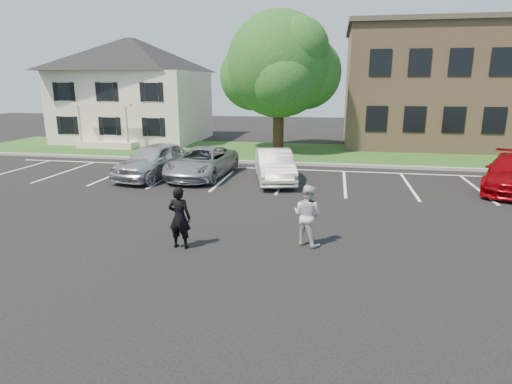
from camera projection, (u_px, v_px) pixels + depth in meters
ground_plane at (250, 243)px, 12.24m from camera, size 90.00×90.00×0.00m
curb at (292, 164)px, 23.64m from camera, size 40.00×0.30×0.15m
grass_strip at (298, 153)px, 27.46m from camera, size 44.00×8.00×0.08m
stall_lines at (315, 178)px, 20.51m from camera, size 34.00×5.36×0.01m
house at (134, 90)px, 32.58m from camera, size 10.30×9.22×7.60m
office_building at (509, 86)px, 29.67m from camera, size 22.40×10.40×8.30m
tree at (281, 67)px, 27.02m from camera, size 7.80×7.20×8.80m
man_black_suit at (180, 218)px, 11.69m from camera, size 0.66×0.46×1.74m
man_white_shirt at (307, 215)px, 11.92m from camera, size 1.05×0.96×1.73m
car_silver_west at (155, 160)px, 20.41m from camera, size 2.96×5.14×1.65m
car_silver_minivan at (202, 162)px, 20.52m from camera, size 2.75×5.26×1.41m
car_white_sedan at (275, 166)px, 19.58m from camera, size 2.58×4.67×1.46m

